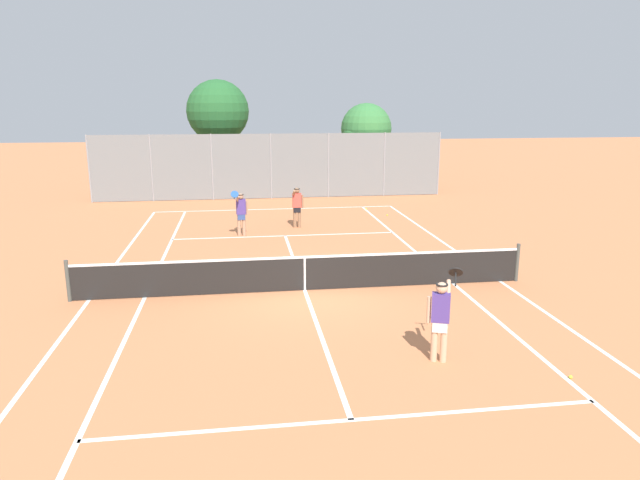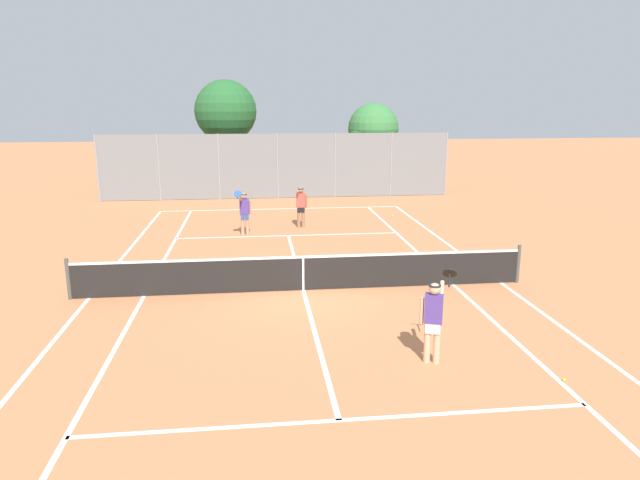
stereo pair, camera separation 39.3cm
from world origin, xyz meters
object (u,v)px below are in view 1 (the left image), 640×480
Objects in this scene: player_far_right at (297,205)px; loose_tennis_ball_1 at (213,273)px; player_near_side at (440,316)px; player_far_left at (241,211)px; tree_behind_right at (365,130)px; loose_tennis_ball_4 at (571,377)px; tennis_net at (305,272)px; loose_tennis_ball_3 at (366,209)px; loose_tennis_ball_2 at (387,215)px; tree_behind_left at (218,113)px.

loose_tennis_ball_1 is (-3.06, -5.94, -0.88)m from player_far_right.
player_far_left is at bearing 108.24° from player_near_side.
loose_tennis_ball_1 is at bearing -117.60° from tree_behind_right.
player_near_side is 26.88× the size of loose_tennis_ball_4.
tennis_net reaches higher than loose_tennis_ball_3.
player_far_right reaches higher than loose_tennis_ball_3.
loose_tennis_ball_2 is at bearing 87.96° from loose_tennis_ball_4.
loose_tennis_ball_1 is 10.59m from loose_tennis_ball_2.
player_near_side is at bearing -97.54° from loose_tennis_ball_3.
tennis_net is 1.97× the size of tree_behind_left.
loose_tennis_ball_1 is at bearing -89.25° from tree_behind_left.
player_near_side is 26.88× the size of loose_tennis_ball_2.
player_near_side reaches higher than loose_tennis_ball_4.
loose_tennis_ball_2 and loose_tennis_ball_3 have the same top height.
player_far_right is at bearing -136.30° from loose_tennis_ball_3.
player_far_left is at bearing -155.02° from loose_tennis_ball_2.
player_far_left reaches higher than loose_tennis_ball_3.
player_far_right is 24.24× the size of loose_tennis_ball_2.
player_far_left is at bearing 79.85° from loose_tennis_ball_1.
player_far_left is 7.41m from loose_tennis_ball_3.
tennis_net reaches higher than loose_tennis_ball_4.
player_far_left reaches higher than loose_tennis_ball_1.
player_far_left is 12.22m from tree_behind_right.
loose_tennis_ball_3 is 11.11m from tree_behind_left.
player_far_right is (2.20, 1.15, -0.02)m from player_far_left.
tennis_net is 5.02m from player_near_side.
tree_behind_left reaches higher than player_far_right.
player_far_left is (-3.68, 11.18, 0.00)m from player_near_side.
tree_behind_left reaches higher than loose_tennis_ball_4.
loose_tennis_ball_4 is 0.01× the size of tree_behind_left.
loose_tennis_ball_4 is (4.21, -5.60, -0.48)m from tennis_net.
tennis_net is 7.50× the size of player_far_right.
loose_tennis_ball_4 is at bearing -92.55° from tree_behind_right.
tennis_net is 7.02m from loose_tennis_ball_4.
player_far_right reaches higher than loose_tennis_ball_4.
loose_tennis_ball_3 is at bearing 54.68° from loose_tennis_ball_1.
player_far_left is 4.95m from loose_tennis_ball_1.
tree_behind_left is at bearing 95.05° from player_far_left.
loose_tennis_ball_4 is at bearing -48.10° from loose_tennis_ball_1.
loose_tennis_ball_2 is 12.61m from tree_behind_left.
tree_behind_right reaches higher than player_far_left.
tree_behind_left is at bearing 101.50° from player_near_side.
loose_tennis_ball_2 is (2.67, 14.14, -0.89)m from player_near_side.
loose_tennis_ball_3 is (3.57, 3.41, -0.88)m from player_far_right.
tennis_net is 181.82× the size of loose_tennis_ball_2.
player_far_left is at bearing -84.95° from tree_behind_left.
loose_tennis_ball_2 is at bearing 23.53° from player_far_right.
player_far_left is 7.07m from loose_tennis_ball_2.
tree_behind_right is at bearing 81.58° from player_near_side.
loose_tennis_ball_4 is at bearing -64.56° from player_far_left.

